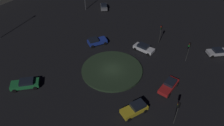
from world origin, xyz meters
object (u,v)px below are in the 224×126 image
Objects in this scene: car_red at (169,85)px; traffic_light_north at (189,48)px; car_blue at (96,41)px; car_white at (144,48)px; car_grey at (104,7)px; car_silver at (217,52)px; car_yellow at (135,109)px; traffic_light_northeast at (178,109)px; traffic_light_northwest at (161,31)px; car_green at (25,84)px.

traffic_light_north is at bearing -175.37° from car_red.
car_blue is 18.51m from traffic_light_north.
car_grey is at bearing 151.58° from car_white.
car_silver is 22.55m from car_yellow.
car_red is at bearing -43.40° from traffic_light_northeast.
traffic_light_north is (6.91, 2.73, -0.02)m from traffic_light_northwest.
car_silver is (4.25, 13.91, -0.01)m from car_white.
car_green is (1.60, -36.36, 0.02)m from car_silver.
traffic_light_northwest reaches higher than car_blue.
car_red is at bearing 168.09° from car_green.
car_blue is (-4.30, -9.08, 0.08)m from car_white.
traffic_light_north reaches higher than car_grey.
car_grey reaches higher than car_white.
car_yellow is at bearing 152.80° from car_green.
car_green is 1.08× the size of traffic_light_north.
traffic_light_northeast is (6.40, -2.03, 2.37)m from car_red.
car_blue is at bearing -141.98° from car_green.
car_red is 1.05× the size of car_grey.
car_grey is at bearing -122.66° from car_green.
car_blue reaches higher than car_green.
car_white is at bearing -37.84° from car_blue.
traffic_light_northeast is at bearing 57.38° from traffic_light_north.
car_blue is 0.94× the size of car_green.
car_blue is 19.03m from car_yellow.
traffic_light_north reaches higher than car_green.
car_red is at bearing 45.06° from traffic_light_northwest.
car_yellow is at bearing 28.11° from traffic_light_northwest.
traffic_light_northeast is at bearing -83.05° from car_blue.
car_silver is 36.39m from car_green.
car_silver is 11.85m from traffic_light_northwest.
car_yellow is 16.43m from traffic_light_north.
traffic_light_northeast is (17.47, -1.39, 2.38)m from car_white.
traffic_light_northeast is at bearing 44.18° from traffic_light_northwest.
car_grey is 35.85m from car_yellow.
car_green is 1.07× the size of traffic_light_northwest.
car_grey is 1.01× the size of traffic_light_northwest.
car_grey is 1.02× the size of traffic_light_north.
traffic_light_northwest is 7.43m from traffic_light_north.
car_green is 1.05× the size of car_yellow.
car_blue is (17.00, -4.57, 0.09)m from car_grey.
car_white is 15.77m from car_yellow.
car_white reaches higher than car_silver.
traffic_light_north reaches higher than car_white.
car_blue is 23.20m from traffic_light_northeast.
traffic_light_northeast reaches higher than traffic_light_northwest.
car_white is 1.07× the size of car_silver.
car_green is (-5.21, -23.10, 0.00)m from car_red.
car_white is 17.68m from traffic_light_northeast.
car_grey is (-32.36, -5.15, -0.02)m from car_red.
traffic_light_northeast is (38.76, 3.12, 2.39)m from car_grey.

